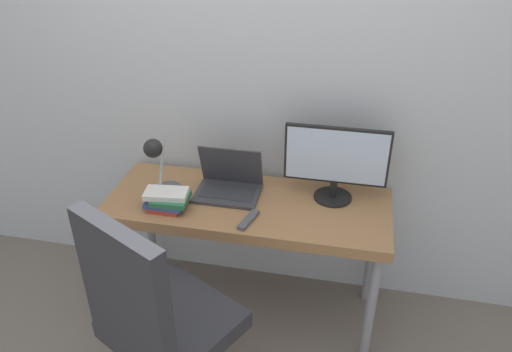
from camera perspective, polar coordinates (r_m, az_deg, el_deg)
name	(u,v)px	position (r m, az deg, el deg)	size (l,w,h in m)	color
ground_plane	(237,343)	(2.94, -2.14, -18.57)	(12.00, 12.00, 0.00)	#70665B
wall_back	(261,82)	(2.72, 0.59, 10.66)	(8.00, 0.05, 2.60)	silver
desk	(248,213)	(2.69, -0.96, -4.28)	(1.50, 0.58, 0.76)	#996B42
laptop	(229,184)	(2.70, -3.13, -0.93)	(0.34, 0.25, 0.25)	#38383D
monitor	(336,160)	(2.60, 9.13, 1.77)	(0.54, 0.20, 0.41)	black
desk_lamp	(158,160)	(2.59, -11.17, 1.80)	(0.14, 0.26, 0.38)	#4C4C51
office_chair	(154,314)	(2.25, -11.58, -15.23)	(0.69, 0.68, 1.15)	black
book_stack	(168,199)	(2.62, -10.05, -2.63)	(0.23, 0.18, 0.10)	#B2382D
tv_remote	(249,220)	(2.49, -0.86, -5.03)	(0.08, 0.18, 0.02)	#4C4C51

